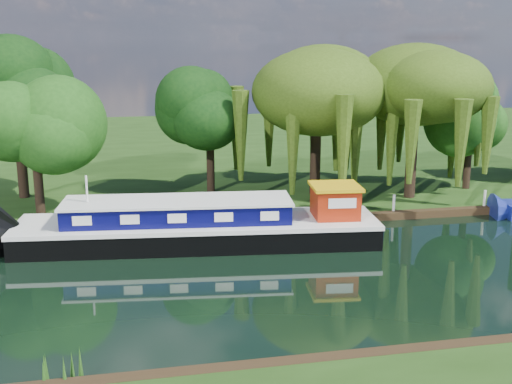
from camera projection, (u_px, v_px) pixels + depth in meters
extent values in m
plane|color=black|center=(405.00, 269.00, 30.16)|extent=(120.00, 120.00, 0.00)
cube|color=#1A350E|center=(259.00, 147.00, 62.50)|extent=(120.00, 52.00, 0.45)
cube|color=black|center=(198.00, 235.00, 33.76)|extent=(19.05, 6.11, 1.25)
cube|color=silver|center=(198.00, 222.00, 33.59)|extent=(19.16, 6.20, 0.23)
cube|color=#070740|center=(178.00, 211.00, 33.35)|extent=(11.86, 4.20, 0.99)
cube|color=silver|center=(177.00, 201.00, 33.22)|extent=(12.08, 4.43, 0.12)
cube|color=maroon|center=(335.00, 202.00, 34.05)|extent=(2.52, 2.52, 1.56)
cube|color=gold|center=(336.00, 186.00, 33.85)|extent=(2.80, 2.80, 0.17)
cylinder|color=silver|center=(87.00, 199.00, 32.75)|extent=(0.10, 0.10, 2.50)
imported|color=maroon|center=(158.00, 247.00, 33.43)|extent=(3.37, 2.68, 0.63)
cylinder|color=black|center=(315.00, 153.00, 42.31)|extent=(0.72, 0.72, 5.53)
ellipsoid|color=#2C440E|center=(317.00, 92.00, 41.38)|extent=(7.72, 7.72, 4.99)
cylinder|color=black|center=(411.00, 156.00, 41.41)|extent=(0.76, 0.76, 5.38)
ellipsoid|color=#2C440E|center=(415.00, 96.00, 40.50)|extent=(7.34, 7.34, 4.74)
cylinder|color=black|center=(37.00, 167.00, 36.70)|extent=(0.53, 0.53, 5.92)
ellipsoid|color=#184411|center=(34.00, 125.00, 36.14)|extent=(4.85, 4.85, 4.85)
cylinder|color=black|center=(20.00, 143.00, 41.13)|extent=(0.66, 0.66, 7.22)
ellipsoid|color=black|center=(16.00, 96.00, 40.44)|extent=(5.55, 5.55, 5.55)
cylinder|color=black|center=(210.00, 150.00, 42.59)|extent=(0.47, 0.47, 5.85)
ellipsoid|color=black|center=(210.00, 114.00, 42.03)|extent=(4.68, 4.68, 4.68)
cylinder|color=black|center=(469.00, 150.00, 43.85)|extent=(0.48, 0.48, 5.37)
ellipsoid|color=#184411|center=(471.00, 118.00, 43.33)|extent=(4.30, 4.30, 4.30)
cylinder|color=silver|center=(343.00, 187.00, 39.89)|extent=(0.10, 0.10, 2.20)
sphere|color=white|center=(344.00, 167.00, 39.60)|extent=(0.36, 0.36, 0.36)
cylinder|color=silver|center=(177.00, 214.00, 36.00)|extent=(0.16, 0.16, 1.00)
cylinder|color=silver|center=(281.00, 209.00, 37.16)|extent=(0.16, 0.16, 1.00)
cylinder|color=silver|center=(394.00, 203.00, 38.52)|extent=(0.16, 0.16, 1.00)
cylinder|color=silver|center=(485.00, 198.00, 39.68)|extent=(0.16, 0.16, 1.00)
cone|color=#194913|center=(58.00, 371.00, 19.88)|extent=(1.20, 1.20, 1.10)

